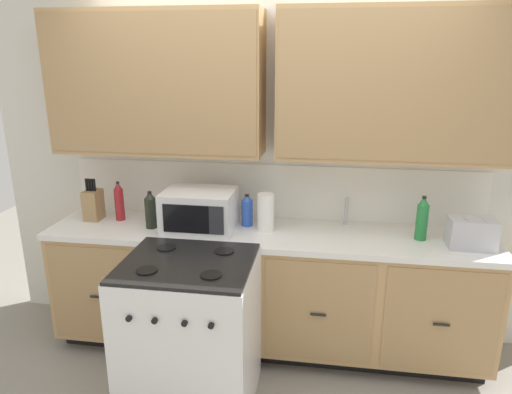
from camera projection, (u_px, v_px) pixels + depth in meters
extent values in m
plane|color=gray|center=(260.00, 371.00, 3.20)|extent=(8.00, 8.00, 0.00)
cube|color=silver|center=(273.00, 169.00, 3.42)|extent=(4.22, 0.05, 2.53)
cube|color=white|center=(272.00, 191.00, 3.44)|extent=(3.02, 0.01, 0.40)
cube|color=tan|center=(157.00, 84.00, 3.18)|extent=(1.46, 0.34, 0.95)
cube|color=#A58052|center=(147.00, 85.00, 3.01)|extent=(1.43, 0.01, 0.89)
cube|color=tan|center=(393.00, 86.00, 2.95)|extent=(1.46, 0.34, 0.95)
cube|color=#A58052|center=(397.00, 88.00, 2.78)|extent=(1.43, 0.01, 0.89)
cube|color=black|center=(266.00, 337.00, 3.50)|extent=(2.96, 0.48, 0.10)
cube|color=tan|center=(266.00, 286.00, 3.34)|extent=(3.02, 0.60, 0.77)
cube|color=#A88354|center=(98.00, 295.00, 3.22)|extent=(0.69, 0.01, 0.71)
cube|color=black|center=(97.00, 297.00, 3.21)|extent=(0.10, 0.01, 0.01)
cube|color=#A88354|center=(204.00, 304.00, 3.11)|extent=(0.69, 0.01, 0.71)
cube|color=black|center=(204.00, 306.00, 3.10)|extent=(0.10, 0.01, 0.01)
cube|color=#A88354|center=(318.00, 313.00, 3.00)|extent=(0.69, 0.01, 0.71)
cube|color=black|center=(318.00, 315.00, 2.99)|extent=(0.10, 0.01, 0.01)
cube|color=#A88354|center=(441.00, 323.00, 2.89)|extent=(0.69, 0.01, 0.71)
cube|color=black|center=(441.00, 325.00, 2.88)|extent=(0.10, 0.01, 0.01)
cube|color=white|center=(267.00, 234.00, 3.23)|extent=(3.05, 0.63, 0.04)
cube|color=#A8AAAF|center=(346.00, 236.00, 3.17)|extent=(0.56, 0.38, 0.02)
cube|color=white|center=(191.00, 334.00, 2.81)|extent=(0.76, 0.66, 0.92)
cube|color=black|center=(187.00, 263.00, 2.67)|extent=(0.74, 0.65, 0.02)
cylinder|color=black|center=(147.00, 271.00, 2.55)|extent=(0.12, 0.12, 0.01)
cylinder|color=black|center=(211.00, 275.00, 2.49)|extent=(0.12, 0.12, 0.01)
cylinder|color=black|center=(166.00, 248.00, 2.85)|extent=(0.12, 0.12, 0.01)
cylinder|color=black|center=(224.00, 251.00, 2.79)|extent=(0.12, 0.12, 0.01)
cylinder|color=black|center=(129.00, 319.00, 2.43)|extent=(0.03, 0.02, 0.03)
cylinder|color=black|center=(154.00, 321.00, 2.41)|extent=(0.03, 0.02, 0.03)
cylinder|color=black|center=(184.00, 323.00, 2.39)|extent=(0.03, 0.02, 0.03)
cylinder|color=black|center=(211.00, 326.00, 2.37)|extent=(0.03, 0.02, 0.03)
cube|color=white|center=(199.00, 210.00, 3.21)|extent=(0.48, 0.36, 0.28)
cube|color=black|center=(186.00, 219.00, 3.04)|extent=(0.31, 0.01, 0.19)
cube|color=#28282D|center=(216.00, 221.00, 3.01)|extent=(0.10, 0.01, 0.19)
cube|color=#B7B7BC|center=(472.00, 233.00, 2.92)|extent=(0.28, 0.18, 0.19)
cube|color=black|center=(465.00, 219.00, 2.90)|extent=(0.02, 0.13, 0.01)
cube|color=black|center=(482.00, 220.00, 2.89)|extent=(0.02, 0.13, 0.01)
cube|color=#9C794E|center=(93.00, 205.00, 3.42)|extent=(0.11, 0.14, 0.22)
cylinder|color=black|center=(87.00, 185.00, 3.37)|extent=(0.02, 0.02, 0.09)
cylinder|color=black|center=(89.00, 185.00, 3.37)|extent=(0.02, 0.02, 0.09)
cylinder|color=black|center=(92.00, 185.00, 3.37)|extent=(0.02, 0.02, 0.09)
cylinder|color=black|center=(94.00, 185.00, 3.36)|extent=(0.02, 0.02, 0.09)
cylinder|color=#B2B5BA|center=(346.00, 211.00, 3.31)|extent=(0.02, 0.02, 0.20)
cylinder|color=white|center=(266.00, 212.00, 3.20)|extent=(0.12, 0.12, 0.26)
cylinder|color=maroon|center=(120.00, 205.00, 3.41)|extent=(0.07, 0.07, 0.23)
cone|color=maroon|center=(118.00, 186.00, 3.37)|extent=(0.06, 0.06, 0.06)
cylinder|color=black|center=(118.00, 183.00, 3.36)|extent=(0.02, 0.02, 0.02)
cylinder|color=#237A38|center=(422.00, 222.00, 3.04)|extent=(0.08, 0.08, 0.24)
cone|color=#237A38|center=(424.00, 201.00, 3.00)|extent=(0.07, 0.07, 0.06)
cylinder|color=black|center=(424.00, 198.00, 2.99)|extent=(0.03, 0.03, 0.02)
cylinder|color=black|center=(151.00, 213.00, 3.26)|extent=(0.08, 0.08, 0.21)
cone|color=black|center=(150.00, 195.00, 3.22)|extent=(0.07, 0.07, 0.05)
cylinder|color=black|center=(149.00, 192.00, 3.21)|extent=(0.03, 0.03, 0.02)
cylinder|color=blue|center=(247.00, 213.00, 3.30)|extent=(0.08, 0.08, 0.18)
cone|color=blue|center=(247.00, 197.00, 3.27)|extent=(0.07, 0.07, 0.05)
cylinder|color=black|center=(247.00, 195.00, 3.26)|extent=(0.03, 0.03, 0.02)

